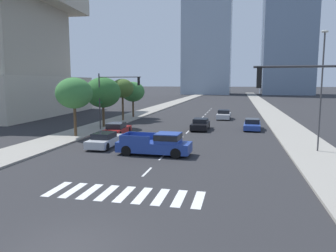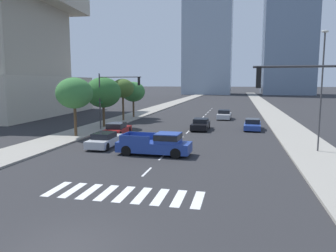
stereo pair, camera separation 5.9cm
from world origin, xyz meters
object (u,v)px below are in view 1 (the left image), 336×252
Objects in this scene: street_tree_nearest at (74,93)px; sedan_silver_4 at (105,140)px; street_tree_second at (103,92)px; traffic_signal_far at (114,91)px; street_tree_fourth at (133,92)px; traffic_signal_near at (320,105)px; street_lamp_east at (322,84)px; sedan_red_3 at (117,129)px; street_tree_third at (122,89)px; sedan_blue_2 at (252,125)px; sedan_silver_1 at (224,115)px; sedan_black_0 at (200,125)px; pickup_truck at (158,144)px.

sedan_silver_4 is at bearing -38.78° from street_tree_nearest.
sedan_silver_4 is at bearing -66.11° from street_tree_second.
traffic_signal_far reaches higher than street_tree_fourth.
traffic_signal_near is 37.18m from street_tree_fourth.
sedan_silver_4 is 17.56m from street_lamp_east.
street_lamp_east reaches higher than street_tree_second.
traffic_signal_far is 1.17× the size of street_tree_fourth.
sedan_red_3 is 5.98m from sedan_silver_4.
traffic_signal_near is 1.10× the size of street_tree_third.
traffic_signal_far is 8.75m from street_tree_third.
street_lamp_east is 29.75m from street_tree_fourth.
traffic_signal_far reaches higher than sedan_blue_2.
sedan_red_3 is 0.53× the size of street_lamp_east.
sedan_silver_1 reaches higher than sedan_blue_2.
traffic_signal_far is (-2.52, 8.73, 3.83)m from sedan_silver_4.
traffic_signal_near is at bearing -103.25° from street_lamp_east.
traffic_signal_near reaches higher than traffic_signal_far.
street_tree_second is (-3.49, 4.72, 3.59)m from sedan_red_3.
sedan_silver_4 is 0.79× the size of street_tree_nearest.
traffic_signal_near is 23.53m from street_tree_nearest.
traffic_signal_far reaches higher than sedan_red_3.
street_tree_nearest is 0.98× the size of street_tree_second.
traffic_signal_far is (-9.22, -2.83, 3.82)m from sedan_black_0.
traffic_signal_far is at bearing 21.81° from sedan_red_3.
sedan_blue_2 is 0.84× the size of street_tree_nearest.
street_tree_third is at bearing -55.67° from traffic_signal_near.
street_tree_second is (-11.38, -0.98, 3.59)m from sedan_black_0.
pickup_truck is 11.84m from street_tree_nearest.
sedan_black_0 is 13.30m from street_tree_third.
traffic_signal_near is at bearing -55.67° from street_tree_third.
sedan_red_3 reaches higher than sedan_blue_2.
traffic_signal_far is 0.69× the size of street_lamp_east.
street_tree_third is at bearing 90.00° from street_tree_nearest.
sedan_red_3 is 0.83× the size of street_tree_second.
sedan_silver_4 is 7.08m from street_tree_nearest.
street_tree_nearest is (-13.54, -19.17, 3.70)m from sedan_silver_1.
street_lamp_east is at bearing -103.25° from traffic_signal_near.
street_tree_second is at bearing -90.00° from street_tree_third.
street_tree_fourth is (-4.69, 21.70, 3.37)m from sedan_silver_4.
street_tree_nearest is at bearing -113.60° from traffic_signal_far.
street_lamp_east is (8.02, -21.69, 4.65)m from sedan_silver_1.
street_tree_third is (-3.49, 11.35, 3.93)m from sedan_red_3.
sedan_red_3 is at bearing -59.93° from sedan_blue_2.
street_tree_third is at bearing 90.00° from street_tree_second.
traffic_signal_far is 1.06× the size of street_tree_second.
traffic_signal_near is 1.10× the size of street_tree_nearest.
street_lamp_east reaches higher than traffic_signal_near.
pickup_truck is 1.22× the size of sedan_silver_1.
street_tree_nearest reaches higher than street_tree_fourth.
sedan_black_0 is at bearing -71.25° from traffic_signal_near.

